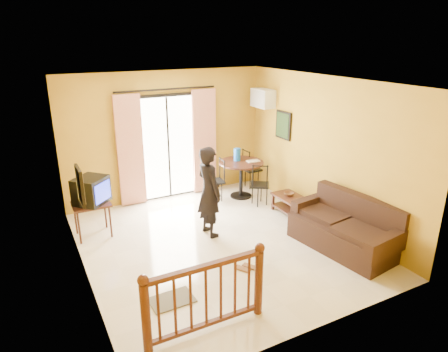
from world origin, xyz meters
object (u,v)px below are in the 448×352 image
television (91,190)px  coffee_table (292,203)px  dining_table (241,169)px  standing_person (209,192)px  sofa (346,229)px

television → coffee_table: size_ratio=0.83×
television → dining_table: 3.32m
dining_table → standing_person: (-1.42, -1.30, 0.18)m
television → sofa: 4.50m
dining_table → coffee_table: bearing=-72.4°
dining_table → coffee_table: dining_table is taller
dining_table → television: bearing=-173.4°
sofa → standing_person: standing_person is taller
dining_table → standing_person: standing_person is taller
television → coffee_table: television is taller
sofa → standing_person: 2.46m
coffee_table → sofa: 1.52m
dining_table → standing_person: 1.93m
dining_table → standing_person: size_ratio=0.60×
coffee_table → dining_table: bearing=107.6°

